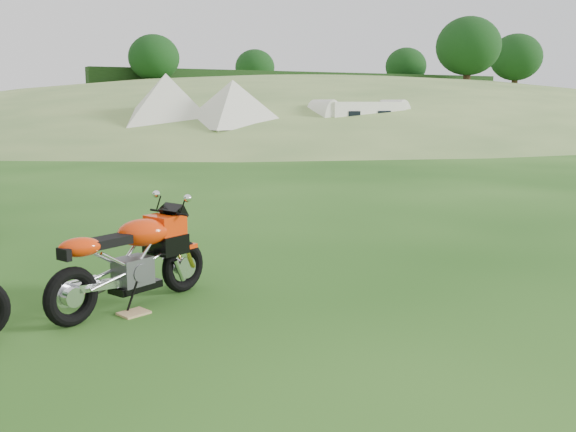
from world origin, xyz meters
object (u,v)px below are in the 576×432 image
sport_motorcycle (131,253)px  tent_mid (167,115)px  plywood_board (134,313)px  tent_right (233,117)px  caravan (359,125)px

sport_motorcycle → tent_mid: size_ratio=0.54×
plywood_board → tent_mid: bearing=71.8°
tent_right → plywood_board: bearing=-123.0°
tent_right → caravan: bearing=-16.9°
tent_mid → sport_motorcycle: bearing=-98.4°
plywood_board → tent_mid: 21.31m
sport_motorcycle → plywood_board: sport_motorcycle is taller
sport_motorcycle → tent_right: (8.72, 18.01, 0.84)m
tent_right → tent_mid: bearing=130.0°
plywood_board → tent_right: bearing=64.3°
plywood_board → tent_right: size_ratio=0.08×
sport_motorcycle → tent_right: tent_right is taller
sport_motorcycle → tent_mid: 21.05m
plywood_board → caravan: caravan is taller
sport_motorcycle → tent_mid: bearing=47.2°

